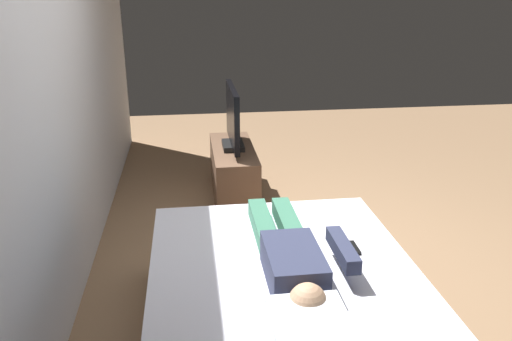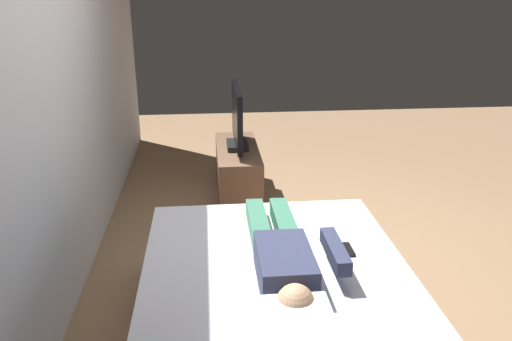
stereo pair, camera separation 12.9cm
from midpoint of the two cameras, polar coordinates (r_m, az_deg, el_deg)
ground_plane at (r=3.82m, az=4.11°, el=-11.59°), size 10.00×10.00×0.00m
back_wall at (r=3.73m, az=-21.63°, el=9.42°), size 6.40×0.10×2.80m
bed at (r=2.98m, az=1.83°, el=-15.59°), size 1.91×1.54×0.54m
pillow at (r=2.29m, az=4.64°, el=-17.91°), size 0.48×0.34×0.12m
person at (r=2.82m, az=2.60°, el=-9.28°), size 1.26×0.46×0.18m
remote at (r=3.07m, az=9.61°, el=-8.46°), size 0.15×0.04×0.02m
tv_stand at (r=5.06m, az=-3.25°, el=-0.17°), size 1.10×0.40×0.50m
tv at (r=4.90m, az=-3.37°, el=5.71°), size 0.88×0.20×0.59m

